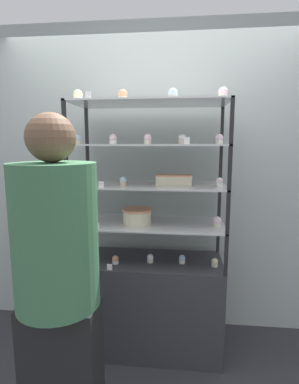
{
  "coord_description": "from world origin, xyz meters",
  "views": [
    {
      "loc": [
        0.24,
        -2.18,
        1.61
      ],
      "look_at": [
        0.0,
        0.0,
        1.26
      ],
      "focal_mm": 28.0,
      "sensor_mm": 36.0,
      "label": 1
    }
  ],
  "objects": [
    {
      "name": "display_riser_top",
      "position": [
        0.0,
        0.0,
        1.89
      ],
      "size": [
        1.11,
        0.49,
        0.29
      ],
      "color": "black",
      "rests_on": "display_riser_upper"
    },
    {
      "name": "cupcake_8",
      "position": [
        -0.18,
        -0.11,
        1.35
      ],
      "size": [
        0.05,
        0.05,
        0.07
      ],
      "color": "#CCB28C",
      "rests_on": "display_riser_middle"
    },
    {
      "name": "cupcake_1",
      "position": [
        -0.24,
        -0.1,
        0.76
      ],
      "size": [
        0.05,
        0.05,
        0.06
      ],
      "color": "white",
      "rests_on": "display_base"
    },
    {
      "name": "cupcake_13",
      "position": [
        0.23,
        -0.05,
        1.65
      ],
      "size": [
        0.05,
        0.05,
        0.07
      ],
      "color": "beige",
      "rests_on": "display_riser_upper"
    },
    {
      "name": "cupcake_14",
      "position": [
        0.49,
        -0.05,
        1.65
      ],
      "size": [
        0.05,
        0.05,
        0.07
      ],
      "color": "white",
      "rests_on": "display_riser_upper"
    },
    {
      "name": "sheet_cake_frosted",
      "position": [
        0.18,
        0.0,
        1.36
      ],
      "size": [
        0.26,
        0.13,
        0.07
      ],
      "color": "beige",
      "rests_on": "display_riser_middle"
    },
    {
      "name": "price_tag_4",
      "position": [
        -0.38,
        -0.22,
        1.93
      ],
      "size": [
        0.04,
        0.0,
        0.04
      ],
      "color": "white",
      "rests_on": "display_riser_top"
    },
    {
      "name": "cupcake_17",
      "position": [
        0.17,
        -0.11,
        1.94
      ],
      "size": [
        0.06,
        0.06,
        0.07
      ],
      "color": "#CCB28C",
      "rests_on": "display_riser_top"
    },
    {
      "name": "cupcake_15",
      "position": [
        -0.48,
        -0.12,
        1.94
      ],
      "size": [
        0.06,
        0.06,
        0.07
      ],
      "color": "white",
      "rests_on": "display_riser_top"
    },
    {
      "name": "display_base",
      "position": [
        0.0,
        0.0,
        0.37
      ],
      "size": [
        1.11,
        0.49,
        0.73
      ],
      "color": "#333338",
      "rests_on": "ground_plane"
    },
    {
      "name": "display_riser_middle",
      "position": [
        0.0,
        0.0,
        1.3
      ],
      "size": [
        1.11,
        0.49,
        0.29
      ],
      "color": "black",
      "rests_on": "display_riser_lower"
    },
    {
      "name": "cupcake_18",
      "position": [
        0.5,
        -0.11,
        1.94
      ],
      "size": [
        0.06,
        0.06,
        0.07
      ],
      "color": "beige",
      "rests_on": "display_riser_top"
    },
    {
      "name": "cupcake_10",
      "position": [
        -0.5,
        -0.1,
        1.65
      ],
      "size": [
        0.05,
        0.05,
        0.07
      ],
      "color": "beige",
      "rests_on": "display_riser_upper"
    },
    {
      "name": "cupcake_11",
      "position": [
        -0.24,
        -0.13,
        1.65
      ],
      "size": [
        0.05,
        0.05,
        0.07
      ],
      "color": "white",
      "rests_on": "display_riser_upper"
    },
    {
      "name": "price_tag_2",
      "position": [
        -0.3,
        -0.22,
        1.34
      ],
      "size": [
        0.04,
        0.0,
        0.04
      ],
      "color": "white",
      "rests_on": "display_riser_middle"
    },
    {
      "name": "cupcake_3",
      "position": [
        0.25,
        -0.04,
        0.76
      ],
      "size": [
        0.05,
        0.05,
        0.06
      ],
      "color": "white",
      "rests_on": "display_base"
    },
    {
      "name": "cupcake_16",
      "position": [
        -0.17,
        -0.09,
        1.94
      ],
      "size": [
        0.06,
        0.06,
        0.07
      ],
      "color": "white",
      "rests_on": "display_riser_top"
    },
    {
      "name": "ground_plane",
      "position": [
        0.0,
        0.0,
        0.0
      ],
      "size": [
        20.0,
        20.0,
        0.0
      ],
      "primitive_type": "plane",
      "color": "#2D2D33"
    },
    {
      "name": "display_riser_lower",
      "position": [
        0.0,
        0.0,
        1.01
      ],
      "size": [
        1.11,
        0.49,
        0.29
      ],
      "color": "black",
      "rests_on": "display_base"
    },
    {
      "name": "price_tag_0",
      "position": [
        -0.26,
        -0.22,
        0.75
      ],
      "size": [
        0.04,
        0.0,
        0.04
      ],
      "color": "white",
      "rests_on": "display_base"
    },
    {
      "name": "price_tag_3",
      "position": [
        0.27,
        -0.22,
        1.63
      ],
      "size": [
        0.04,
        0.0,
        0.04
      ],
      "color": "white",
      "rests_on": "display_riser_upper"
    },
    {
      "name": "cupcake_5",
      "position": [
        -0.49,
        -0.05,
        1.06
      ],
      "size": [
        0.07,
        0.07,
        0.07
      ],
      "color": "beige",
      "rests_on": "display_riser_lower"
    },
    {
      "name": "price_tag_1",
      "position": [
        -0.34,
        -0.22,
        1.05
      ],
      "size": [
        0.04,
        0.0,
        0.04
      ],
      "color": "white",
      "rests_on": "display_riser_lower"
    },
    {
      "name": "back_wall",
      "position": [
        0.0,
        0.39,
        1.3
      ],
      "size": [
        8.0,
        0.05,
        2.6
      ],
      "color": "#A8B2AD",
      "rests_on": "ground_plane"
    },
    {
      "name": "cupcake_6",
      "position": [
        0.49,
        -0.04,
        1.06
      ],
      "size": [
        0.07,
        0.07,
        0.07
      ],
      "color": "beige",
      "rests_on": "display_riser_lower"
    },
    {
      "name": "cupcake_0",
      "position": [
        -0.51,
        -0.1,
        0.76
      ],
      "size": [
        0.05,
        0.05,
        0.06
      ],
      "color": "white",
      "rests_on": "display_base"
    },
    {
      "name": "customer_figure",
      "position": [
        -0.37,
        -0.84,
        0.94
      ],
      "size": [
        0.41,
        0.41,
        1.76
      ],
      "color": "black",
      "rests_on": "ground_plane"
    },
    {
      "name": "cupcake_7",
      "position": [
        -0.51,
        -0.09,
        1.35
      ],
      "size": [
        0.05,
        0.05,
        0.07
      ],
      "color": "beige",
      "rests_on": "display_riser_middle"
    },
    {
      "name": "cupcake_9",
      "position": [
        0.5,
        -0.09,
        1.35
      ],
      "size": [
        0.05,
        0.05,
        0.07
      ],
      "color": "white",
      "rests_on": "display_riser_middle"
    },
    {
      "name": "cupcake_4",
      "position": [
        0.49,
        -0.08,
        0.76
      ],
      "size": [
        0.05,
        0.05,
        0.06
      ],
      "color": "beige",
      "rests_on": "display_base"
    },
    {
      "name": "cupcake_12",
      "position": [
        -0.0,
        -0.12,
        1.65
      ],
      "size": [
        0.05,
        0.05,
        0.07
      ],
      "color": "beige",
      "rests_on": "display_riser_upper"
    },
    {
      "name": "layer_cake_centerpiece",
      "position": [
        -0.09,
        -0.03,
        1.08
      ],
      "size": [
        0.22,
        0.22,
        0.11
      ],
      "color": "beige",
      "rests_on": "display_riser_lower"
    },
    {
      "name": "display_riser_upper",
      "position": [
        0.0,
        0.0,
        1.59
      ],
      "size": [
        1.11,
        0.49,
        0.29
      ],
      "color": "black",
      "rests_on": "display_riser_middle"
    },
    {
      "name": "cupcake_2",
      "position": [
        0.01,
        -0.05,
        0.76
      ],
      "size": [
        0.05,
        0.05,
        0.06
      ],
      "color": "beige",
      "rests_on": "display_base"
    }
  ]
}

